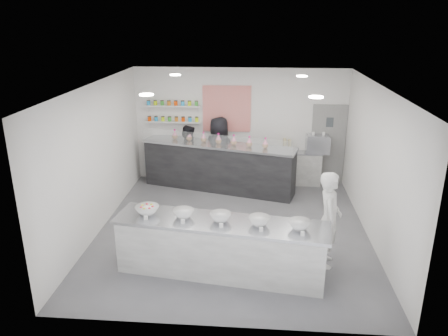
# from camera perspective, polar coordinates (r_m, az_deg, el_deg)

# --- Properties ---
(floor) EXTENTS (6.00, 6.00, 0.00)m
(floor) POSITION_cam_1_polar(r_m,az_deg,el_deg) (9.19, 1.13, -8.10)
(floor) COLOR #515156
(floor) RESTS_ON ground
(ceiling) EXTENTS (6.00, 6.00, 0.00)m
(ceiling) POSITION_cam_1_polar(r_m,az_deg,el_deg) (8.25, 1.27, 10.73)
(ceiling) COLOR white
(ceiling) RESTS_ON floor
(back_wall) EXTENTS (5.50, 0.00, 5.50)m
(back_wall) POSITION_cam_1_polar(r_m,az_deg,el_deg) (11.49, 2.11, 5.53)
(back_wall) COLOR white
(back_wall) RESTS_ON floor
(left_wall) EXTENTS (0.00, 6.00, 6.00)m
(left_wall) POSITION_cam_1_polar(r_m,az_deg,el_deg) (9.18, -16.21, 1.21)
(left_wall) COLOR white
(left_wall) RESTS_ON floor
(right_wall) EXTENTS (0.00, 6.00, 6.00)m
(right_wall) POSITION_cam_1_polar(r_m,az_deg,el_deg) (8.89, 19.19, 0.31)
(right_wall) COLOR white
(right_wall) RESTS_ON floor
(back_door) EXTENTS (0.88, 0.04, 2.10)m
(back_door) POSITION_cam_1_polar(r_m,az_deg,el_deg) (11.71, 13.41, 2.99)
(back_door) COLOR gray
(back_door) RESTS_ON floor
(pattern_panel) EXTENTS (1.25, 0.03, 1.20)m
(pattern_panel) POSITION_cam_1_polar(r_m,az_deg,el_deg) (11.38, 0.36, 7.74)
(pattern_panel) COLOR red
(pattern_panel) RESTS_ON back_wall
(jar_shelf_lower) EXTENTS (1.45, 0.22, 0.04)m
(jar_shelf_lower) POSITION_cam_1_polar(r_m,az_deg,el_deg) (11.57, -6.64, 6.02)
(jar_shelf_lower) COLOR silver
(jar_shelf_lower) RESTS_ON back_wall
(jar_shelf_upper) EXTENTS (1.45, 0.22, 0.04)m
(jar_shelf_upper) POSITION_cam_1_polar(r_m,az_deg,el_deg) (11.49, -6.72, 8.06)
(jar_shelf_upper) COLOR silver
(jar_shelf_upper) RESTS_ON back_wall
(preserve_jars) EXTENTS (1.45, 0.10, 0.56)m
(preserve_jars) POSITION_cam_1_polar(r_m,az_deg,el_deg) (11.49, -6.72, 7.36)
(preserve_jars) COLOR #FA4401
(preserve_jars) RESTS_ON jar_shelf_lower
(downlight_0) EXTENTS (0.24, 0.24, 0.02)m
(downlight_0) POSITION_cam_1_polar(r_m,az_deg,el_deg) (7.50, -10.09, 9.41)
(downlight_0) COLOR white
(downlight_0) RESTS_ON ceiling
(downlight_1) EXTENTS (0.24, 0.24, 0.02)m
(downlight_1) POSITION_cam_1_polar(r_m,az_deg,el_deg) (7.32, 11.95, 9.06)
(downlight_1) COLOR white
(downlight_1) RESTS_ON ceiling
(downlight_2) EXTENTS (0.24, 0.24, 0.02)m
(downlight_2) POSITION_cam_1_polar(r_m,az_deg,el_deg) (10.01, -6.38, 12.00)
(downlight_2) COLOR white
(downlight_2) RESTS_ON ceiling
(downlight_3) EXTENTS (0.24, 0.24, 0.02)m
(downlight_3) POSITION_cam_1_polar(r_m,az_deg,el_deg) (9.87, 10.15, 11.73)
(downlight_3) COLOR white
(downlight_3) RESTS_ON ceiling
(prep_counter) EXTENTS (3.69, 1.31, 0.98)m
(prep_counter) POSITION_cam_1_polar(r_m,az_deg,el_deg) (7.56, -0.45, -10.33)
(prep_counter) COLOR #989893
(prep_counter) RESTS_ON floor
(back_bar) EXTENTS (3.96, 1.72, 1.21)m
(back_bar) POSITION_cam_1_polar(r_m,az_deg,el_deg) (11.07, -0.71, 0.17)
(back_bar) COLOR black
(back_bar) RESTS_ON floor
(sneeze_guard) EXTENTS (3.72, 1.03, 0.33)m
(sneeze_guard) POSITION_cam_1_polar(r_m,az_deg,el_deg) (10.53, -1.38, 3.56)
(sneeze_guard) COLOR white
(sneeze_guard) RESTS_ON back_bar
(espresso_ledge) EXTENTS (1.19, 0.38, 0.88)m
(espresso_ledge) POSITION_cam_1_polar(r_m,az_deg,el_deg) (11.62, 9.65, -0.03)
(espresso_ledge) COLOR #989893
(espresso_ledge) RESTS_ON floor
(espresso_machine) EXTENTS (0.59, 0.41, 0.45)m
(espresso_machine) POSITION_cam_1_polar(r_m,az_deg,el_deg) (11.47, 12.13, 3.05)
(espresso_machine) COLOR #93969E
(espresso_machine) RESTS_ON espresso_ledge
(cup_stacks) EXTENTS (0.24, 0.24, 0.32)m
(cup_stacks) POSITION_cam_1_polar(r_m,az_deg,el_deg) (11.41, 8.25, 2.86)
(cup_stacks) COLOR #C8B785
(cup_stacks) RESTS_ON espresso_ledge
(prep_bowls) EXTENTS (3.00, 0.87, 0.15)m
(prep_bowls) POSITION_cam_1_polar(r_m,az_deg,el_deg) (7.30, -0.46, -6.47)
(prep_bowls) COLOR white
(prep_bowls) RESTS_ON prep_counter
(label_cards) EXTENTS (2.66, 0.04, 0.07)m
(label_cards) POSITION_cam_1_polar(r_m,az_deg,el_deg) (6.86, -0.24, -8.57)
(label_cards) COLOR white
(label_cards) RESTS_ON prep_counter
(cookie_bags) EXTENTS (2.50, 0.82, 0.27)m
(cookie_bags) POSITION_cam_1_polar(r_m,az_deg,el_deg) (10.85, -0.73, 3.86)
(cookie_bags) COLOR pink
(cookie_bags) RESTS_ON back_bar
(woman_prep) EXTENTS (0.48, 0.68, 1.75)m
(woman_prep) POSITION_cam_1_polar(r_m,az_deg,el_deg) (7.87, 13.55, -6.54)
(woman_prep) COLOR white
(woman_prep) RESTS_ON floor
(staff_left) EXTENTS (0.92, 0.82, 1.58)m
(staff_left) POSITION_cam_1_polar(r_m,az_deg,el_deg) (11.43, -4.75, 1.72)
(staff_left) COLOR black
(staff_left) RESTS_ON floor
(staff_right) EXTENTS (1.04, 0.88, 1.82)m
(staff_right) POSITION_cam_1_polar(r_m,az_deg,el_deg) (11.29, -0.65, 2.19)
(staff_right) COLOR black
(staff_right) RESTS_ON floor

